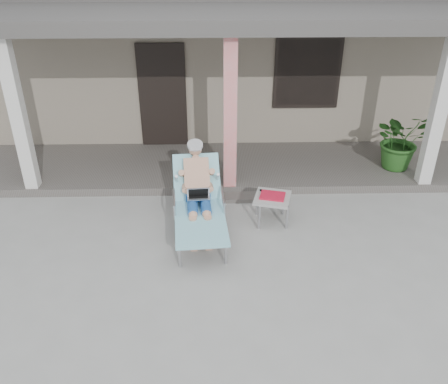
{
  "coord_description": "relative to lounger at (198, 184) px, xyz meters",
  "views": [
    {
      "loc": [
        -0.28,
        -5.35,
        4.19
      ],
      "look_at": [
        -0.14,
        0.6,
        0.85
      ],
      "focal_mm": 38.0,
      "sensor_mm": 36.0,
      "label": 1
    }
  ],
  "objects": [
    {
      "name": "potted_palm",
      "position": [
        3.75,
        1.8,
        -0.08
      ],
      "size": [
        1.17,
        1.07,
        1.12
      ],
      "primitive_type": "imported",
      "rotation": [
        0.0,
        0.0,
        0.21
      ],
      "color": "#26591E",
      "rests_on": "porch_deck"
    },
    {
      "name": "porch_step",
      "position": [
        0.52,
        0.88,
        -0.76
      ],
      "size": [
        2.0,
        0.3,
        0.07
      ],
      "primitive_type": "cube",
      "color": "#605B56",
      "rests_on": "ground"
    },
    {
      "name": "side_table",
      "position": [
        1.17,
        0.16,
        -0.38
      ],
      "size": [
        0.67,
        0.67,
        0.49
      ],
      "rotation": [
        0.0,
        0.0,
        -0.25
      ],
      "color": "#A5A5A0",
      "rests_on": "ground"
    },
    {
      "name": "porch_deck",
      "position": [
        0.52,
        2.03,
        -0.72
      ],
      "size": [
        10.0,
        2.0,
        0.15
      ],
      "primitive_type": "cube",
      "color": "#605B56",
      "rests_on": "ground"
    },
    {
      "name": "lounger",
      "position": [
        0.0,
        0.0,
        0.0
      ],
      "size": [
        0.89,
        2.02,
        1.29
      ],
      "rotation": [
        0.0,
        0.0,
        0.08
      ],
      "color": "#B7B7BC",
      "rests_on": "ground"
    },
    {
      "name": "house",
      "position": [
        0.53,
        5.53,
        0.87
      ],
      "size": [
        10.4,
        5.4,
        3.3
      ],
      "color": "gray",
      "rests_on": "ground"
    },
    {
      "name": "ground",
      "position": [
        0.52,
        -0.97,
        -0.79
      ],
      "size": [
        60.0,
        60.0,
        0.0
      ],
      "primitive_type": "plane",
      "color": "#9E9E99",
      "rests_on": "ground"
    },
    {
      "name": "porch_overhang",
      "position": [
        0.52,
        1.98,
        2.0
      ],
      "size": [
        10.0,
        2.3,
        2.85
      ],
      "color": "silver",
      "rests_on": "porch_deck"
    }
  ]
}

